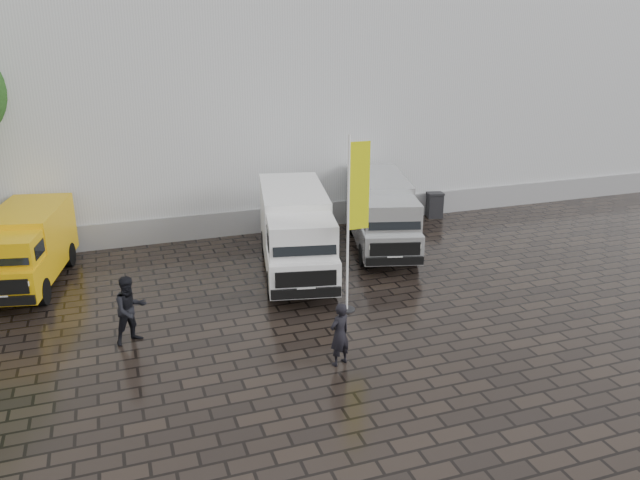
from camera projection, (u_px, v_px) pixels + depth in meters
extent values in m
plane|color=black|center=(344.00, 310.00, 18.72)|extent=(120.00, 120.00, 0.00)
cube|color=silver|center=(269.00, 67.00, 31.62)|extent=(44.00, 16.00, 12.00)
cube|color=gray|center=(320.00, 214.00, 26.26)|extent=(44.00, 0.15, 1.00)
cylinder|color=black|center=(347.00, 309.00, 18.69)|extent=(0.50, 0.50, 0.04)
cylinder|color=white|center=(348.00, 226.00, 17.82)|extent=(0.07, 0.07, 5.27)
cube|color=#D7DC0B|center=(359.00, 186.00, 17.54)|extent=(0.60, 0.03, 2.53)
cube|color=black|center=(435.00, 205.00, 27.43)|extent=(0.81, 0.81, 1.12)
imported|color=black|center=(340.00, 334.00, 15.47)|extent=(0.71, 0.60, 1.67)
imported|color=black|center=(130.00, 310.00, 16.55)|extent=(1.12, 1.02, 1.88)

